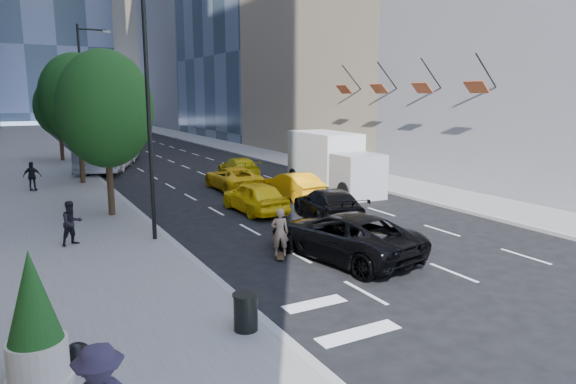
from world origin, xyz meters
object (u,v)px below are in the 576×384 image
skateboarder (280,235)px  trash_can (246,313)px  black_sedan_mercedes (328,205)px  planter_shrub (34,321)px  city_bus (110,145)px  box_truck (333,162)px  black_sedan_lincoln (343,235)px

skateboarder → trash_can: (-3.40, -4.74, -0.26)m
trash_can → black_sedan_mercedes: bearing=47.2°
skateboarder → planter_shrub: bearing=56.5°
city_bus → black_sedan_mercedes: bearing=-57.3°
black_sedan_mercedes → city_bus: 23.84m
black_sedan_mercedes → trash_can: 11.49m
box_truck → trash_can: (-12.19, -14.73, -1.15)m
black_sedan_lincoln → city_bus: bearing=-95.3°
black_sedan_lincoln → box_truck: bearing=-133.1°
black_sedan_lincoln → planter_shrub: planter_shrub is taller
city_bus → planter_shrub: 32.59m
planter_shrub → trash_can: bearing=2.5°
black_sedan_mercedes → planter_shrub: 14.96m
black_sedan_lincoln → black_sedan_mercedes: bearing=-128.7°
black_sedan_lincoln → planter_shrub: 10.60m
black_sedan_lincoln → box_truck: 12.89m
city_bus → trash_can: 31.78m
black_sedan_lincoln → trash_can: (-5.40, -3.81, -0.23)m
box_truck → city_bus: bearing=121.6°
city_bus → box_truck: (9.68, -16.93, 0.00)m
black_sedan_lincoln → box_truck: box_truck is taller
city_bus → planter_shrub: size_ratio=4.66×
box_truck → trash_can: bearing=-127.7°
skateboarder → box_truck: bearing=-107.1°
city_bus → planter_shrub: bearing=-82.4°
box_truck → planter_shrub: 22.31m
black_sedan_lincoln → planter_shrub: size_ratio=2.19×
black_sedan_mercedes → box_truck: 7.73m
trash_can → skateboarder: bearing=54.4°
planter_shrub → box_truck: bearing=42.0°
skateboarder → trash_can: bearing=78.6°
black_sedan_mercedes → city_bus: (-5.29, 23.22, 0.97)m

